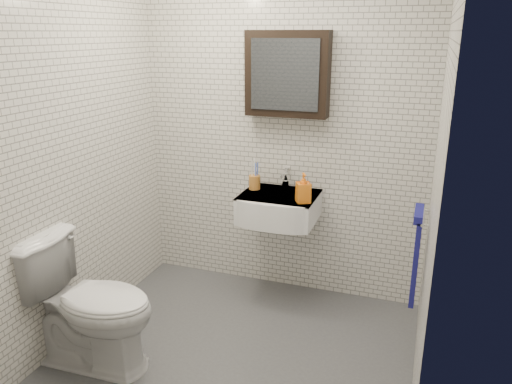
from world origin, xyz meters
TOP-DOWN VIEW (x-y plane):
  - ground at (0.00, 0.00)m, footprint 2.20×2.00m
  - room_shell at (0.00, 0.00)m, footprint 2.22×2.02m
  - washbasin at (0.05, 0.73)m, footprint 0.55×0.50m
  - faucet at (0.05, 0.93)m, footprint 0.06×0.20m
  - mirror_cabinet at (0.05, 0.93)m, footprint 0.60×0.15m
  - towel_rail at (1.04, 0.35)m, footprint 0.09×0.30m
  - toothbrush_cup at (-0.16, 0.83)m, footprint 0.11×0.11m
  - soap_bottle at (0.26, 0.66)m, footprint 0.13×0.13m
  - toilet at (-0.80, -0.38)m, footprint 0.83×0.49m

SIDE VIEW (x-z plane):
  - ground at x=0.00m, z-range 0.00..0.01m
  - toilet at x=-0.80m, z-range 0.00..0.84m
  - towel_rail at x=1.04m, z-range 0.43..1.01m
  - washbasin at x=0.05m, z-range 0.66..0.86m
  - toothbrush_cup at x=-0.16m, z-range 0.79..1.03m
  - faucet at x=0.05m, z-range 0.84..0.99m
  - soap_bottle at x=0.26m, z-range 0.85..1.06m
  - room_shell at x=0.00m, z-range 0.21..2.72m
  - mirror_cabinet at x=0.05m, z-range 1.40..2.00m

